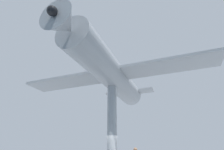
% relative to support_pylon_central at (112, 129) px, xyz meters
% --- Properties ---
extents(support_pylon_central, '(0.63, 0.63, 5.79)m').
position_rel_support_pylon_central_xyz_m(support_pylon_central, '(0.00, 0.00, 0.00)').
color(support_pylon_central, '#999EA3').
rests_on(support_pylon_central, ground_plane).
extents(suspended_airplane, '(14.49, 12.37, 3.06)m').
position_rel_support_pylon_central_xyz_m(suspended_airplane, '(0.04, 0.28, 3.86)').
color(suspended_airplane, '#93999E').
rests_on(suspended_airplane, support_pylon_central).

